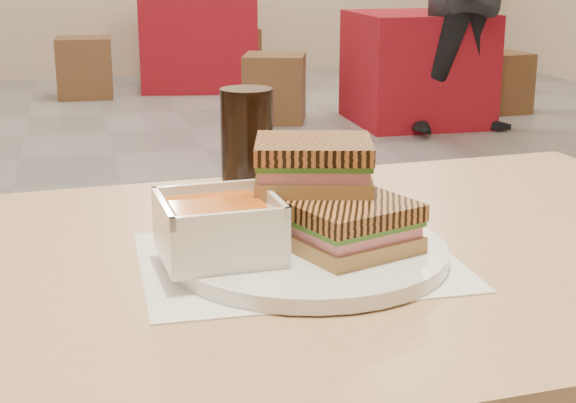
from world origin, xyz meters
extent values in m
cube|color=tan|center=(0.00, -1.97, 0.73)|extent=(1.24, 0.77, 0.03)
cylinder|color=tan|center=(0.53, -1.64, 0.36)|extent=(0.06, 0.06, 0.72)
cube|color=white|center=(0.02, -1.99, 0.75)|extent=(0.34, 0.27, 0.00)
cylinder|color=white|center=(0.03, -2.00, 0.76)|extent=(0.30, 0.30, 0.02)
cube|color=white|center=(-0.06, -2.00, 0.79)|extent=(0.12, 0.12, 0.05)
cube|color=orange|center=(-0.06, -2.00, 0.82)|extent=(0.10, 0.10, 0.01)
cube|color=white|center=(-0.01, -2.00, 0.82)|extent=(0.01, 0.12, 0.01)
cube|color=white|center=(-0.12, -2.00, 0.82)|extent=(0.01, 0.12, 0.01)
cube|color=white|center=(-0.07, -1.94, 0.82)|extent=(0.12, 0.01, 0.01)
cube|color=white|center=(-0.06, -2.06, 0.82)|extent=(0.12, 0.01, 0.01)
cube|color=#A58449|center=(0.08, -2.02, 0.78)|extent=(0.14, 0.13, 0.02)
cube|color=pink|center=(0.08, -2.02, 0.79)|extent=(0.13, 0.12, 0.01)
cube|color=#386B23|center=(0.08, -2.02, 0.80)|extent=(0.14, 0.13, 0.01)
cube|color=#9A5C2E|center=(0.08, -2.02, 0.81)|extent=(0.14, 0.13, 0.02)
cube|color=#A58449|center=(0.05, -1.95, 0.83)|extent=(0.15, 0.13, 0.02)
cube|color=pink|center=(0.05, -1.95, 0.84)|extent=(0.14, 0.12, 0.01)
cube|color=#386B23|center=(0.05, -1.95, 0.85)|extent=(0.14, 0.13, 0.01)
cube|color=#9A5C2E|center=(0.05, -1.95, 0.86)|extent=(0.15, 0.13, 0.02)
cylinder|color=black|center=(0.02, -1.74, 0.82)|extent=(0.07, 0.07, 0.15)
cube|color=maroon|center=(1.97, 2.34, 0.35)|extent=(0.81, 0.81, 0.71)
cube|color=maroon|center=(0.85, 4.22, 0.40)|extent=(1.06, 1.06, 0.80)
cube|color=brown|center=(1.09, 2.61, 0.22)|extent=(0.49, 0.49, 0.44)
cube|color=brown|center=(2.67, 2.56, 0.20)|extent=(0.39, 0.39, 0.41)
cube|color=brown|center=(-0.10, 3.91, 0.23)|extent=(0.43, 0.43, 0.45)
cube|color=brown|center=(1.15, 4.37, 0.23)|extent=(0.42, 0.42, 0.46)
camera|label=1|loc=(-0.20, -2.83, 1.07)|focal=53.39mm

